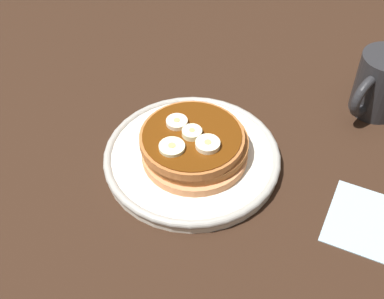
% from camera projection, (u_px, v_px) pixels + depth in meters
% --- Properties ---
extents(ground_plane, '(1.40, 1.40, 0.03)m').
position_uv_depth(ground_plane, '(192.00, 170.00, 0.78)').
color(ground_plane, black).
extents(plate, '(0.25, 0.25, 0.02)m').
position_uv_depth(plate, '(192.00, 158.00, 0.76)').
color(plate, silver).
rests_on(plate, ground_plane).
extents(pancake_stack, '(0.15, 0.16, 0.04)m').
position_uv_depth(pancake_stack, '(193.00, 144.00, 0.74)').
color(pancake_stack, tan).
rests_on(pancake_stack, plate).
extents(banana_slice_0, '(0.03, 0.03, 0.01)m').
position_uv_depth(banana_slice_0, '(193.00, 132.00, 0.72)').
color(banana_slice_0, '#EEF0BF').
rests_on(banana_slice_0, pancake_stack).
extents(banana_slice_1, '(0.03, 0.03, 0.01)m').
position_uv_depth(banana_slice_1, '(177.00, 123.00, 0.74)').
color(banana_slice_1, '#F3E2C1').
rests_on(banana_slice_1, pancake_stack).
extents(banana_slice_2, '(0.04, 0.04, 0.01)m').
position_uv_depth(banana_slice_2, '(173.00, 148.00, 0.70)').
color(banana_slice_2, '#EDEEB9').
rests_on(banana_slice_2, pancake_stack).
extents(banana_slice_3, '(0.03, 0.03, 0.01)m').
position_uv_depth(banana_slice_3, '(207.00, 145.00, 0.71)').
color(banana_slice_3, '#F8ECC5').
rests_on(banana_slice_3, pancake_stack).
extents(coffee_mug, '(0.12, 0.08, 0.10)m').
position_uv_depth(coffee_mug, '(380.00, 84.00, 0.81)').
color(coffee_mug, '#262628').
rests_on(coffee_mug, ground_plane).
extents(napkin, '(0.14, 0.14, 0.00)m').
position_uv_depth(napkin, '(371.00, 223.00, 0.69)').
color(napkin, '#99B2BF').
rests_on(napkin, ground_plane).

